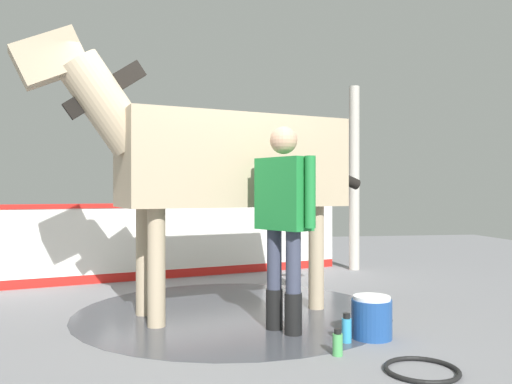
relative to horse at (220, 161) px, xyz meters
The scene contains 10 objects.
ground_plane 1.53m from the horse, 136.82° to the left, with size 16.00×16.00×0.02m, color gray.
wet_patch 1.52m from the horse, 15.61° to the left, with size 3.14×3.14×0.00m, color #42444C.
barrier_wall 2.46m from the horse, 102.28° to the left, with size 5.13×1.51×1.05m.
roof_post_far 3.40m from the horse, 46.96° to the left, with size 0.16×0.16×2.84m, color #B7B2A8.
horse is the anchor object (origin of this frame).
handler 1.03m from the horse, 58.66° to the right, with size 0.46×0.61×1.77m.
wash_bucket 2.08m from the horse, 43.28° to the right, with size 0.33×0.33×0.35m.
bottle_shampoo 2.04m from the horse, 52.33° to the right, with size 0.08×0.08×0.24m.
bottle_spray 2.18m from the horse, 63.74° to the right, with size 0.08×0.08×0.20m.
hose_coil 2.69m from the horse, 58.39° to the right, with size 0.50×0.50×0.03m, color black.
Camera 1 is at (-0.39, -5.21, 1.21)m, focal length 36.07 mm.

